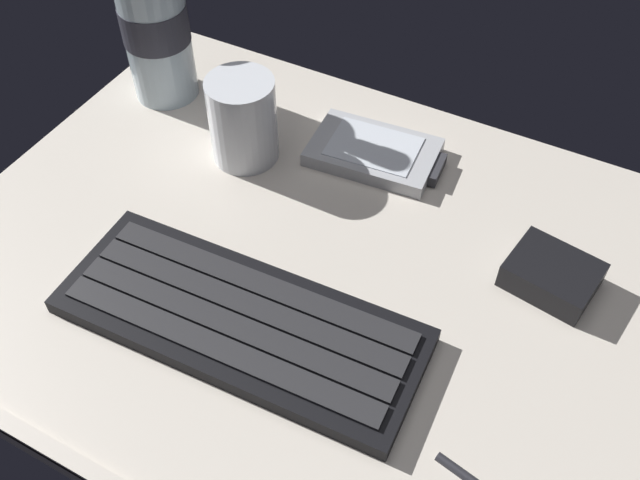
{
  "coord_description": "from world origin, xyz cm",
  "views": [
    {
      "loc": [
        17.74,
        -33.52,
        46.24
      ],
      "look_at": [
        0.0,
        0.0,
        3.0
      ],
      "focal_mm": 39.68,
      "sensor_mm": 36.0,
      "label": 1
    }
  ],
  "objects_px": {
    "keyboard": "(240,320)",
    "charger_block": "(552,275)",
    "handheld_device": "(375,152)",
    "water_bottle": "(153,16)",
    "juice_cup": "(243,123)"
  },
  "relations": [
    {
      "from": "handheld_device",
      "to": "charger_block",
      "type": "relative_size",
      "value": 1.89
    },
    {
      "from": "handheld_device",
      "to": "charger_block",
      "type": "xyz_separation_m",
      "value": [
        0.19,
        -0.07,
        0.0
      ]
    },
    {
      "from": "handheld_device",
      "to": "charger_block",
      "type": "distance_m",
      "value": 0.21
    },
    {
      "from": "handheld_device",
      "to": "juice_cup",
      "type": "distance_m",
      "value": 0.13
    },
    {
      "from": "juice_cup",
      "to": "water_bottle",
      "type": "bearing_deg",
      "value": 160.12
    },
    {
      "from": "handheld_device",
      "to": "water_bottle",
      "type": "relative_size",
      "value": 0.64
    },
    {
      "from": "handheld_device",
      "to": "charger_block",
      "type": "height_order",
      "value": "charger_block"
    },
    {
      "from": "handheld_device",
      "to": "water_bottle",
      "type": "distance_m",
      "value": 0.25
    },
    {
      "from": "juice_cup",
      "to": "water_bottle",
      "type": "xyz_separation_m",
      "value": [
        -0.13,
        0.05,
        0.05
      ]
    },
    {
      "from": "keyboard",
      "to": "charger_block",
      "type": "height_order",
      "value": "charger_block"
    },
    {
      "from": "juice_cup",
      "to": "charger_block",
      "type": "height_order",
      "value": "juice_cup"
    },
    {
      "from": "juice_cup",
      "to": "charger_block",
      "type": "xyz_separation_m",
      "value": [
        0.31,
        -0.02,
        -0.03
      ]
    },
    {
      "from": "water_bottle",
      "to": "charger_block",
      "type": "bearing_deg",
      "value": -8.59
    },
    {
      "from": "juice_cup",
      "to": "charger_block",
      "type": "relative_size",
      "value": 1.21
    },
    {
      "from": "charger_block",
      "to": "water_bottle",
      "type": "bearing_deg",
      "value": 171.41
    }
  ]
}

